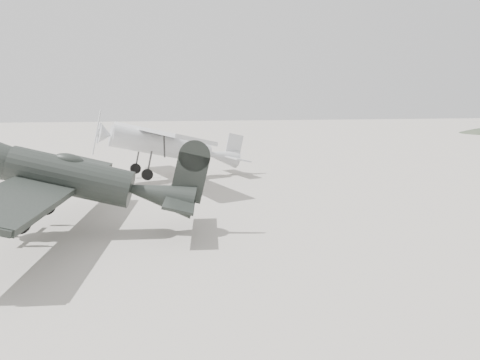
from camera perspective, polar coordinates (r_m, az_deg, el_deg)
The scene contains 3 objects.
ground at distance 14.04m, azimuth 0.10°, elevation -8.91°, with size 160.00×160.00×0.00m, color gray.
lowwing_monoplane at distance 16.39m, azimuth -18.59°, elevation -0.03°, with size 7.76×10.86×3.49m.
highwing_monoplane at distance 26.57m, azimuth -8.82°, elevation 4.69°, with size 8.65×12.04×3.42m.
Camera 1 is at (-2.53, -13.04, 4.56)m, focal length 35.00 mm.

